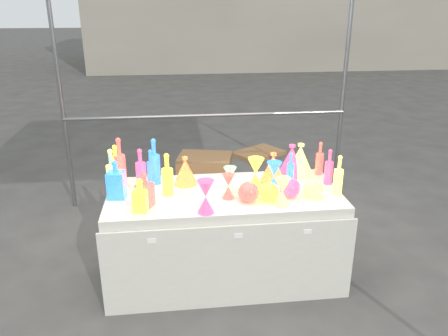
{
  "coord_description": "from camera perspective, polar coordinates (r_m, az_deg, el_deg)",
  "views": [
    {
      "loc": [
        -0.37,
        -3.09,
        2.13
      ],
      "look_at": [
        0.0,
        0.0,
        0.95
      ],
      "focal_mm": 35.0,
      "sensor_mm": 36.0,
      "label": 1
    }
  ],
  "objects": [
    {
      "name": "globe_1",
      "position": [
        3.37,
        11.58,
        -2.67
      ],
      "size": [
        0.21,
        0.21,
        0.13
      ],
      "primitive_type": null,
      "rotation": [
        0.0,
        0.0,
        0.38
      ],
      "color": "#146680",
      "rests_on": "display_table"
    },
    {
      "name": "lampshade_1",
      "position": [
        3.56,
        6.41,
        0.04
      ],
      "size": [
        0.24,
        0.24,
        0.25
      ],
      "primitive_type": null,
      "rotation": [
        0.0,
        0.0,
        0.11
      ],
      "color": "yellow",
      "rests_on": "display_table"
    },
    {
      "name": "bottle_0",
      "position": [
        3.67,
        -13.94,
        0.65
      ],
      "size": [
        0.09,
        0.09,
        0.31
      ],
      "primitive_type": null,
      "rotation": [
        0.0,
        0.0,
        0.17
      ],
      "color": "#F64117",
      "rests_on": "display_table"
    },
    {
      "name": "cardboard_box_closed",
      "position": [
        5.21,
        -2.48,
        -0.72
      ],
      "size": [
        0.7,
        0.57,
        0.45
      ],
      "primitive_type": "cube",
      "rotation": [
        0.0,
        0.0,
        -0.22
      ],
      "color": "#A07248",
      "rests_on": "ground"
    },
    {
      "name": "hourglass_3",
      "position": [
        3.39,
        0.79,
        -1.45
      ],
      "size": [
        0.11,
        0.11,
        0.2
      ],
      "primitive_type": null,
      "rotation": [
        0.0,
        0.0,
        0.12
      ],
      "color": "#BC25AB",
      "rests_on": "display_table"
    },
    {
      "name": "cardboard_box_flat",
      "position": [
        6.53,
        4.55,
        1.94
      ],
      "size": [
        0.84,
        0.79,
        0.06
      ],
      "primitive_type": "cube",
      "rotation": [
        0.0,
        0.0,
        0.58
      ],
      "color": "#A07248",
      "rests_on": "ground"
    },
    {
      "name": "ground",
      "position": [
        3.77,
        0.0,
        -13.64
      ],
      "size": [
        80.0,
        80.0,
        0.0
      ],
      "primitive_type": "plane",
      "color": "#5B5854",
      "rests_on": "ground"
    },
    {
      "name": "decanter_2",
      "position": [
        3.35,
        -13.92,
        -1.44
      ],
      "size": [
        0.14,
        0.14,
        0.29
      ],
      "primitive_type": null,
      "rotation": [
        0.0,
        0.0,
        -0.12
      ],
      "color": "#1A9245",
      "rests_on": "display_table"
    },
    {
      "name": "hourglass_1",
      "position": [
        3.03,
        -2.42,
        -3.77
      ],
      "size": [
        0.14,
        0.14,
        0.24
      ],
      "primitive_type": null,
      "rotation": [
        0.0,
        0.0,
        0.19
      ],
      "color": "#2239C6",
      "rests_on": "display_table"
    },
    {
      "name": "bottle_8",
      "position": [
        3.57,
        8.68,
        0.03
      ],
      "size": [
        0.07,
        0.07,
        0.26
      ],
      "primitive_type": null,
      "rotation": [
        0.0,
        0.0,
        -0.18
      ],
      "color": "#1A9245",
      "rests_on": "display_table"
    },
    {
      "name": "decanter_0",
      "position": [
        3.11,
        -10.89,
        -3.47
      ],
      "size": [
        0.11,
        0.11,
        0.25
      ],
      "primitive_type": null,
      "rotation": [
        0.0,
        0.0,
        -0.22
      ],
      "color": "#F64117",
      "rests_on": "display_table"
    },
    {
      "name": "bottle_5",
      "position": [
        3.43,
        -14.43,
        -0.62
      ],
      "size": [
        0.09,
        0.09,
        0.33
      ],
      "primitive_type": null,
      "rotation": [
        0.0,
        0.0,
        -0.32
      ],
      "color": "#BC25AB",
      "rests_on": "display_table"
    },
    {
      "name": "hourglass_4",
      "position": [
        3.43,
        4.16,
        -0.73
      ],
      "size": [
        0.15,
        0.15,
        0.25
      ],
      "primitive_type": null,
      "rotation": [
        0.0,
        0.0,
        0.24
      ],
      "color": "#F64117",
      "rests_on": "display_table"
    },
    {
      "name": "bottle_3",
      "position": [
        3.52,
        -10.83,
        0.05
      ],
      "size": [
        0.1,
        0.1,
        0.31
      ],
      "primitive_type": null,
      "rotation": [
        0.0,
        0.0,
        0.21
      ],
      "color": "#2239C6",
      "rests_on": "display_table"
    },
    {
      "name": "globe_2",
      "position": [
        3.23,
        3.26,
        -3.27
      ],
      "size": [
        0.21,
        0.21,
        0.13
      ],
      "primitive_type": null,
      "rotation": [
        0.0,
        0.0,
        -0.38
      ],
      "color": "orange",
      "rests_on": "display_table"
    },
    {
      "name": "bottle_1",
      "position": [
        3.56,
        -9.52,
        0.17
      ],
      "size": [
        0.08,
        0.08,
        0.29
      ],
      "primitive_type": null,
      "rotation": [
        0.0,
        0.0,
        -0.23
      ],
      "color": "#1A9245",
      "rests_on": "display_table"
    },
    {
      "name": "lampshade_3",
      "position": [
        3.74,
        9.91,
        1.09
      ],
      "size": [
        0.27,
        0.27,
        0.28
      ],
      "primitive_type": null,
      "rotation": [
        0.0,
        0.0,
        0.14
      ],
      "color": "#146680",
      "rests_on": "display_table"
    },
    {
      "name": "hourglass_5",
      "position": [
        3.4,
        6.54,
        -1.11
      ],
      "size": [
        0.16,
        0.16,
        0.24
      ],
      "primitive_type": null,
      "rotation": [
        0.0,
        0.0,
        0.43
      ],
      "color": "#1A9245",
      "rests_on": "display_table"
    },
    {
      "name": "bottle_4",
      "position": [
        3.43,
        -14.43,
        -0.42
      ],
      "size": [
        0.09,
        0.09,
        0.36
      ],
      "primitive_type": null,
      "rotation": [
        0.0,
        0.0,
        -0.07
      ],
      "color": "#146680",
      "rests_on": "display_table"
    },
    {
      "name": "bottle_6",
      "position": [
        3.32,
        -7.41,
        -0.81
      ],
      "size": [
        0.09,
        0.09,
        0.33
      ],
      "primitive_type": null,
      "rotation": [
        0.0,
        0.0,
        0.02
      ],
      "color": "#F64117",
      "rests_on": "display_table"
    },
    {
      "name": "display_table",
      "position": [
        3.56,
        0.02,
        -8.75
      ],
      "size": [
        1.84,
        0.83,
        0.75
      ],
      "color": "silver",
      "rests_on": "ground"
    },
    {
      "name": "bottle_11",
      "position": [
        3.42,
        14.73,
        -0.89
      ],
      "size": [
        0.09,
        0.09,
        0.31
      ],
      "primitive_type": null,
      "rotation": [
        0.0,
        0.0,
        -0.25
      ],
      "color": "#146680",
      "rests_on": "display_table"
    },
    {
      "name": "bottle_10",
      "position": [
        3.6,
        13.56,
        0.16
      ],
      "size": [
        0.07,
        0.07,
        0.29
      ],
      "primitive_type": null,
      "rotation": [
        0.0,
        0.0,
        -0.12
      ],
      "color": "#2239C6",
      "rests_on": "display_table"
    },
    {
      "name": "bottle_7",
      "position": [
        3.54,
        -9.08,
        0.89
      ],
      "size": [
        0.12,
        0.12,
        0.38
      ],
      "primitive_type": null,
      "rotation": [
        0.0,
        0.0,
        -0.42
      ],
      "color": "#1A9245",
      "rests_on": "display_table"
    },
    {
      "name": "globe_3",
      "position": [
        3.34,
        8.61,
        -2.69
      ],
      "size": [
        0.21,
        0.21,
        0.13
      ],
      "primitive_type": null,
      "rotation": [
        0.0,
        0.0,
        -0.43
      ],
      "color": "#2239C6",
      "rests_on": "display_table"
    },
    {
      "name": "lampshade_0",
      "position": [
        3.52,
        -5.07,
        -0.33
      ],
      "size": [
        0.24,
        0.24,
        0.23
      ],
      "primitive_type": null,
      "rotation": [
        0.0,
        0.0,
        -0.25
      ],
      "color": "yellow",
      "rests_on": "display_table"
    },
    {
      "name": "hourglass_2",
      "position": [
        3.17,
        7.65,
        -3.09
      ],
      "size": [
        0.11,
        0.11,
        0.21
      ],
      "primitive_type": null,
      "rotation": [
        0.0,
        0.0,
        0.05
      ],
      "color": "#146680",
      "rests_on": "display_table"
    },
    {
      "name": "decanter_1",
      "position": [
        3.17,
        -10.32,
        -2.76
      ],
      "size": [
        0.14,
        0.14,
        0.26
      ],
      "primitive_type": null,
      "rotation": [
        0.0,
        0.0,
        -0.43
      ],
      "color": "orange",
      "rests_on": "display_table"
    },
    {
      "name": "bottle_9",
      "position": [
        3.79,
        12.39,
        1.26
      ],
      "size": [
        0.07,
        0.07,
        0.29
      ],
      "primitive_type": null,
      "rotation": [
        0.0,
        0.0,
        -0.1
      ],
      "color": "orange",
      "rests_on": "display_table"
    },
    {
      "name": "globe_0",
      "position": [
        3.26,
        5.95,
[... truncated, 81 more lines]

